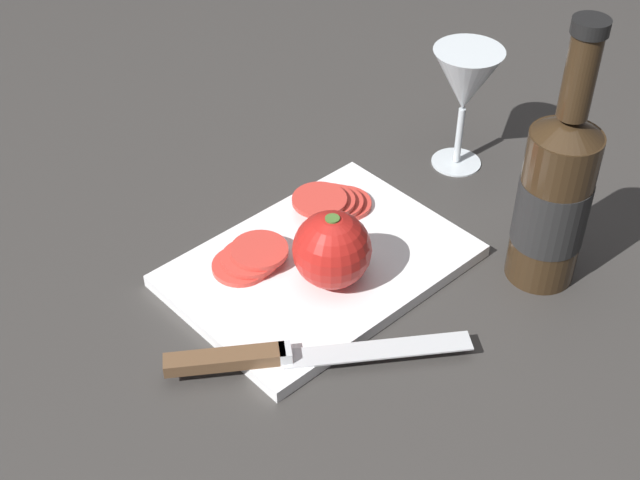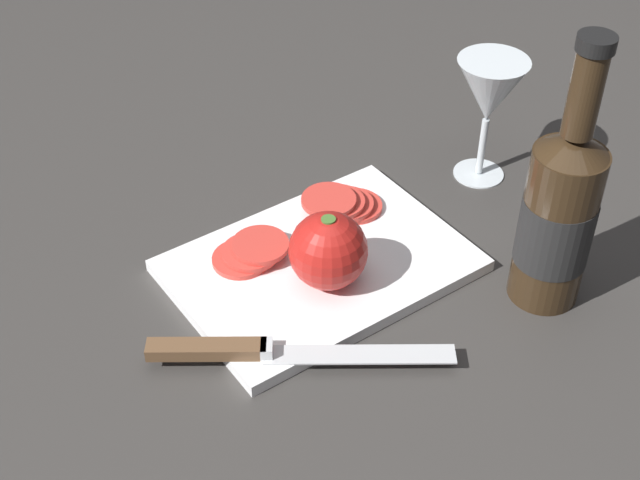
{
  "view_description": "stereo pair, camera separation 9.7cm",
  "coord_description": "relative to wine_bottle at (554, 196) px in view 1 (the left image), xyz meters",
  "views": [
    {
      "loc": [
        -0.45,
        -0.57,
        0.67
      ],
      "look_at": [
        0.05,
        -0.03,
        0.04
      ],
      "focal_mm": 50.0,
      "sensor_mm": 36.0,
      "label": 1
    },
    {
      "loc": [
        -0.38,
        -0.63,
        0.67
      ],
      "look_at": [
        0.05,
        -0.03,
        0.04
      ],
      "focal_mm": 50.0,
      "sensor_mm": 36.0,
      "label": 2
    }
  ],
  "objects": [
    {
      "name": "tomato_slice_stack_far",
      "position": [
        -0.24,
        0.21,
        -0.08
      ],
      "size": [
        0.09,
        0.07,
        0.02
      ],
      "color": "#D63D33",
      "rests_on": "cutting_board"
    },
    {
      "name": "wine_bottle",
      "position": [
        0.0,
        0.0,
        0.0
      ],
      "size": [
        0.08,
        0.08,
        0.31
      ],
      "color": "#332314",
      "rests_on": "ground_plane"
    },
    {
      "name": "ground_plane",
      "position": [
        -0.23,
        0.19,
        -0.11
      ],
      "size": [
        3.0,
        3.0,
        0.0
      ],
      "primitive_type": "plane",
      "color": "#383533"
    },
    {
      "name": "tomato_slice_stack_near",
      "position": [
        -0.11,
        0.22,
        -0.08
      ],
      "size": [
        0.1,
        0.07,
        0.02
      ],
      "color": "#D63D33",
      "rests_on": "cutting_board"
    },
    {
      "name": "whole_tomato",
      "position": [
        -0.19,
        0.14,
        -0.05
      ],
      "size": [
        0.08,
        0.08,
        0.09
      ],
      "color": "red",
      "rests_on": "cutting_board"
    },
    {
      "name": "knife",
      "position": [
        -0.32,
        0.1,
        -0.09
      ],
      "size": [
        0.27,
        0.19,
        0.01
      ],
      "rotation": [
        0.0,
        0.0,
        5.68
      ],
      "color": "silver",
      "rests_on": "cutting_board"
    },
    {
      "name": "cutting_board",
      "position": [
        -0.18,
        0.17,
        -0.1
      ],
      "size": [
        0.32,
        0.22,
        0.01
      ],
      "color": "white",
      "rests_on": "ground_plane"
    },
    {
      "name": "wine_glass",
      "position": [
        0.09,
        0.2,
        0.01
      ],
      "size": [
        0.09,
        0.09,
        0.16
      ],
      "color": "silver",
      "rests_on": "ground_plane"
    }
  ]
}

